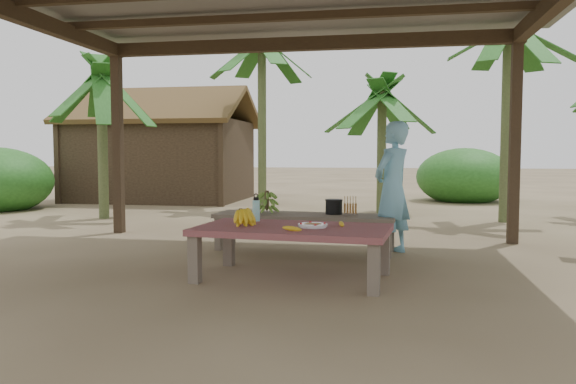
% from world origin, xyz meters
% --- Properties ---
extents(ground, '(80.00, 80.00, 0.00)m').
position_xyz_m(ground, '(0.00, 0.00, 0.00)').
color(ground, brown).
rests_on(ground, ground).
extents(work_table, '(1.89, 1.16, 0.50)m').
position_xyz_m(work_table, '(0.30, -0.28, 0.43)').
color(work_table, brown).
rests_on(work_table, ground).
extents(bench, '(2.24, 0.76, 0.45)m').
position_xyz_m(bench, '(0.17, 1.26, 0.39)').
color(bench, brown).
rests_on(bench, ground).
extents(ripe_banana_bunch, '(0.36, 0.34, 0.18)m').
position_xyz_m(ripe_banana_bunch, '(-0.22, -0.25, 0.59)').
color(ripe_banana_bunch, yellow).
rests_on(ripe_banana_bunch, work_table).
extents(plate, '(0.28, 0.28, 0.04)m').
position_xyz_m(plate, '(0.49, -0.30, 0.52)').
color(plate, white).
rests_on(plate, work_table).
extents(loose_banana_front, '(0.18, 0.06, 0.04)m').
position_xyz_m(loose_banana_front, '(0.35, -0.59, 0.52)').
color(loose_banana_front, yellow).
rests_on(loose_banana_front, work_table).
extents(loose_banana_side, '(0.07, 0.14, 0.04)m').
position_xyz_m(loose_banana_side, '(0.75, -0.17, 0.52)').
color(loose_banana_side, yellow).
rests_on(loose_banana_side, work_table).
extents(water_flask, '(0.08, 0.08, 0.28)m').
position_xyz_m(water_flask, '(-0.15, 0.08, 0.62)').
color(water_flask, '#45D6D8').
rests_on(water_flask, work_table).
extents(green_banana_stalk, '(0.28, 0.28, 0.30)m').
position_xyz_m(green_banana_stalk, '(-0.30, 1.29, 0.60)').
color(green_banana_stalk, '#598C2D').
rests_on(green_banana_stalk, bench).
extents(cooking_pot, '(0.20, 0.20, 0.17)m').
position_xyz_m(cooking_pot, '(0.53, 1.32, 0.54)').
color(cooking_pot, black).
rests_on(cooking_pot, bench).
extents(skewer_rack, '(0.19, 0.09, 0.24)m').
position_xyz_m(skewer_rack, '(0.74, 1.16, 0.57)').
color(skewer_rack, '#A57F47').
rests_on(skewer_rack, bench).
extents(woman, '(0.63, 0.68, 1.57)m').
position_xyz_m(woman, '(1.23, 1.25, 0.78)').
color(woman, '#71B6D5').
rests_on(woman, ground).
extents(hut, '(4.40, 3.43, 2.85)m').
position_xyz_m(hut, '(-4.50, 8.00, 1.10)').
color(hut, black).
rests_on(hut, ground).
extents(banana_plant_ne, '(1.80, 1.80, 3.61)m').
position_xyz_m(banana_plant_ne, '(3.14, 4.70, 3.10)').
color(banana_plant_ne, '#596638').
rests_on(banana_plant_ne, ground).
extents(banana_plant_n, '(1.80, 1.80, 2.61)m').
position_xyz_m(banana_plant_n, '(1.02, 5.81, 2.14)').
color(banana_plant_n, '#596638').
rests_on(banana_plant_n, ground).
extents(banana_plant_nw, '(1.80, 1.80, 3.82)m').
position_xyz_m(banana_plant_nw, '(-1.53, 6.32, 3.31)').
color(banana_plant_nw, '#596638').
rests_on(banana_plant_nw, ground).
extents(banana_plant_w, '(1.80, 1.80, 2.78)m').
position_xyz_m(banana_plant_w, '(-3.94, 3.94, 2.30)').
color(banana_plant_w, '#596638').
rests_on(banana_plant_w, ground).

